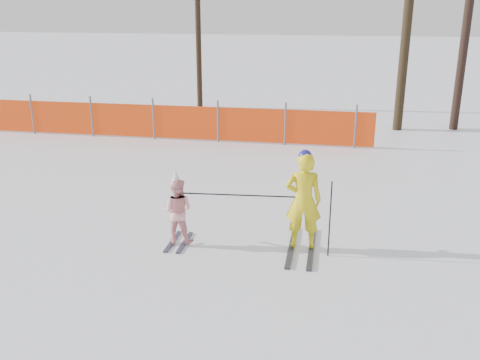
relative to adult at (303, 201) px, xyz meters
name	(u,v)px	position (x,y,z in m)	size (l,w,h in m)	color
ground	(235,243)	(-1.16, -0.01, -0.87)	(120.00, 120.00, 0.00)	white
adult	(303,201)	(0.00, 0.00, 0.00)	(0.64, 1.63, 1.75)	black
child	(177,210)	(-2.13, -0.16, -0.26)	(0.56, 0.85, 1.33)	black
ski_poles	(276,205)	(-0.45, -0.13, -0.05)	(2.47, 0.21, 1.30)	black
safety_fence	(130,120)	(-5.72, 6.86, -0.31)	(14.58, 0.06, 1.25)	#595960
tree_trunks	(379,33)	(1.68, 10.08, 2.16)	(9.42, 2.90, 7.13)	black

